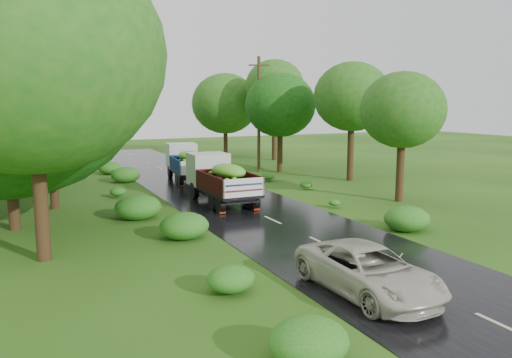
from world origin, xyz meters
TOP-DOWN VIEW (x-y plane):
  - ground at (0.00, 0.00)m, footprint 120.00×120.00m
  - road at (0.00, 5.00)m, footprint 6.50×80.00m
  - road_lines at (0.00, 6.00)m, footprint 0.12×69.60m
  - truck_near at (-0.72, 12.75)m, footprint 2.16×5.94m
  - truck_far at (-0.01, 20.74)m, footprint 2.65×5.95m
  - car at (-1.64, -0.92)m, footprint 2.32×4.84m
  - utility_pole at (6.26, 22.44)m, footprint 1.45×0.64m
  - trees_left at (-10.23, 19.66)m, footprint 6.89×33.82m
  - trees_right at (9.16, 23.80)m, footprint 6.54×29.16m
  - shrubs at (0.00, 14.00)m, footprint 11.90×44.00m

SIDE VIEW (x-z plane):
  - ground at x=0.00m, z-range 0.00..0.00m
  - road at x=0.00m, z-range 0.00..0.02m
  - road_lines at x=0.00m, z-range 0.02..0.02m
  - shrubs at x=0.00m, z-range 0.00..0.70m
  - car at x=-1.64m, z-range 0.02..1.35m
  - truck_far at x=-0.01m, z-range 0.16..2.58m
  - truck_near at x=-0.72m, z-range 0.16..2.65m
  - utility_pole at x=6.26m, z-range 0.13..8.79m
  - trees_right at x=9.16m, z-range 1.33..9.52m
  - trees_left at x=-10.23m, z-range 1.84..11.88m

